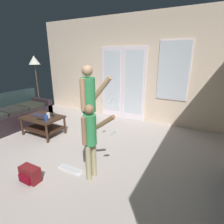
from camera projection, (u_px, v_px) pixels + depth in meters
ground_plane at (74, 155)px, 3.38m from camera, size 6.04×5.02×0.02m
wall_back_with_doors at (129, 70)px, 5.01m from camera, size 6.04×0.09×2.90m
leather_couch at (11, 116)px, 4.67m from camera, size 0.86×1.99×0.85m
coffee_table at (43, 121)px, 4.17m from camera, size 0.89×0.62×0.45m
person_adult at (89, 102)px, 3.26m from camera, size 0.53×0.48×1.65m
person_child at (91, 136)px, 2.54m from camera, size 0.49×0.32×1.18m
floor_lamp at (35, 64)px, 5.38m from camera, size 0.34×0.34×1.81m
backpack at (30, 174)px, 2.64m from camera, size 0.31×0.20×0.24m
loose_keyboard at (70, 169)px, 2.93m from camera, size 0.44×0.13×0.02m
laptop_closed at (39, 115)px, 4.21m from camera, size 0.33×0.22×0.02m
cup_near_edge at (46, 118)px, 3.86m from camera, size 0.08×0.08×0.12m
cup_by_laptop at (48, 115)px, 4.04m from camera, size 0.07×0.07×0.12m
tv_remote_black at (53, 115)px, 4.21m from camera, size 0.17×0.13×0.02m
dvd_remote_slim at (40, 119)px, 3.94m from camera, size 0.17×0.06×0.02m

